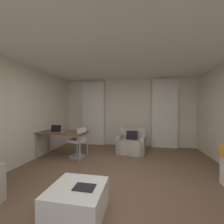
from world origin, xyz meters
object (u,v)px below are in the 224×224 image
coffee_table (77,200)px  magazine_open (84,187)px  desk_chair (78,144)px  armchair (131,144)px  laptop (58,131)px  desk (63,134)px

coffee_table → magazine_open: (0.11, -0.01, 0.20)m
desk_chair → magazine_open: bearing=-64.0°
armchair → desk_chair: bearing=-152.2°
laptop → coffee_table: (1.51, -1.99, -0.60)m
coffee_table → magazine_open: bearing=-6.4°
armchair → desk_chair: size_ratio=1.09×
armchair → desk: (-2.00, -0.84, 0.42)m
desk → coffee_table: bearing=-55.9°
magazine_open → laptop: bearing=129.1°
desk → desk_chair: 0.56m
coffee_table → desk: bearing=124.1°
desk → magazine_open: (1.50, -2.07, -0.30)m
desk → desk_chair: desk_chair is taller
laptop → magazine_open: size_ratio=1.20×
armchair → laptop: bearing=-156.7°
desk_chair → coffee_table: size_ratio=1.21×
desk_chair → laptop: (-0.59, -0.11, 0.40)m
armchair → desk: size_ratio=0.67×
armchair → desk: bearing=-157.1°
desk → desk_chair: size_ratio=1.62×
desk_chair → laptop: laptop is taller
armchair → magazine_open: armchair is taller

